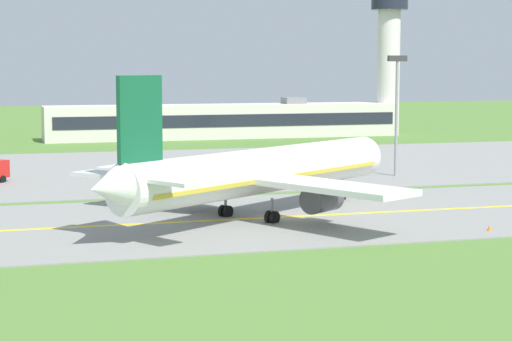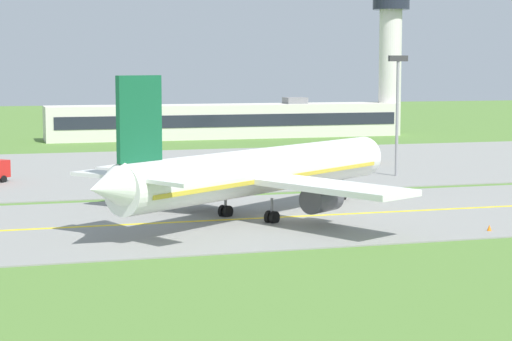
{
  "view_description": "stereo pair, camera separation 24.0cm",
  "coord_description": "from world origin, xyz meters",
  "px_view_note": "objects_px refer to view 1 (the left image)",
  "views": [
    {
      "loc": [
        -24.93,
        -76.42,
        13.31
      ],
      "look_at": [
        -1.31,
        2.82,
        4.0
      ],
      "focal_mm": 64.58,
      "sensor_mm": 36.0,
      "label": 1
    },
    {
      "loc": [
        -24.7,
        -76.49,
        13.31
      ],
      "look_at": [
        -1.31,
        2.82,
        4.0
      ],
      "focal_mm": 64.58,
      "sensor_mm": 36.0,
      "label": 2
    }
  ],
  "objects_px": {
    "control_tower": "(389,45)",
    "apron_light_mast": "(397,100)",
    "service_truck_fuel": "(350,152)",
    "airplane_lead": "(259,172)"
  },
  "relations": [
    {
      "from": "service_truck_fuel",
      "to": "control_tower",
      "type": "distance_m",
      "value": 58.33
    },
    {
      "from": "airplane_lead",
      "to": "apron_light_mast",
      "type": "xyz_separation_m",
      "value": [
        25.01,
        25.13,
        5.19
      ]
    },
    {
      "from": "service_truck_fuel",
      "to": "apron_light_mast",
      "type": "height_order",
      "value": "apron_light_mast"
    },
    {
      "from": "control_tower",
      "to": "apron_light_mast",
      "type": "relative_size",
      "value": 2.0
    },
    {
      "from": "airplane_lead",
      "to": "apron_light_mast",
      "type": "distance_m",
      "value": 35.83
    },
    {
      "from": "control_tower",
      "to": "apron_light_mast",
      "type": "height_order",
      "value": "control_tower"
    },
    {
      "from": "airplane_lead",
      "to": "service_truck_fuel",
      "type": "xyz_separation_m",
      "value": [
        25.77,
        41.71,
        -2.6
      ]
    },
    {
      "from": "service_truck_fuel",
      "to": "apron_light_mast",
      "type": "bearing_deg",
      "value": -92.65
    },
    {
      "from": "service_truck_fuel",
      "to": "control_tower",
      "type": "height_order",
      "value": "control_tower"
    },
    {
      "from": "service_truck_fuel",
      "to": "control_tower",
      "type": "bearing_deg",
      "value": 59.91
    }
  ]
}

